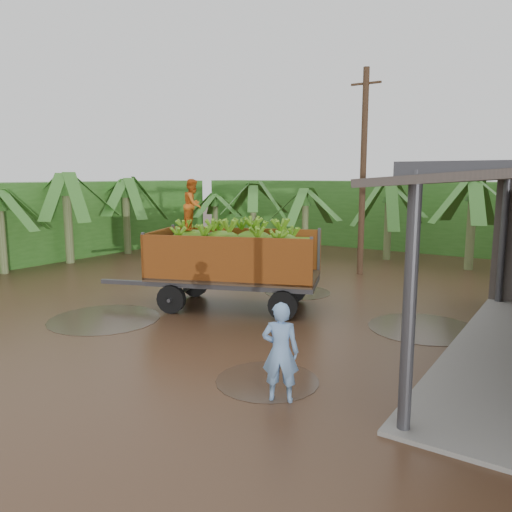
{
  "coord_description": "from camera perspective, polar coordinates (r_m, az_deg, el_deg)",
  "views": [
    {
      "loc": [
        7.37,
        -10.9,
        3.92
      ],
      "look_at": [
        -0.8,
        1.37,
        1.53
      ],
      "focal_mm": 35.0,
      "sensor_mm": 36.0,
      "label": 1
    }
  ],
  "objects": [
    {
      "name": "banana_plants",
      "position": [
        21.63,
        -1.97,
        3.61
      ],
      "size": [
        24.64,
        20.39,
        4.12
      ],
      "color": "#2D661E",
      "rests_on": "ground"
    },
    {
      "name": "hedge_west",
      "position": [
        26.14,
        -21.44,
        3.93
      ],
      "size": [
        3.0,
        18.0,
        3.6
      ],
      "primitive_type": "cube",
      "color": "#2D661E",
      "rests_on": "ground"
    },
    {
      "name": "utility_pole",
      "position": [
        20.13,
        12.14,
        9.34
      ],
      "size": [
        1.2,
        0.24,
        7.96
      ],
      "color": "#47301E",
      "rests_on": "ground"
    },
    {
      "name": "banana_trailer",
      "position": [
        14.79,
        -2.52,
        -0.29
      ],
      "size": [
        6.8,
        3.98,
        3.81
      ],
      "rotation": [
        0.0,
        0.0,
        0.37
      ],
      "color": "#9C4E16",
      "rests_on": "ground"
    },
    {
      "name": "hedge_north",
      "position": [
        28.56,
        14.47,
        4.67
      ],
      "size": [
        22.0,
        3.0,
        3.6
      ],
      "primitive_type": "cube",
      "color": "#2D661E",
      "rests_on": "ground"
    },
    {
      "name": "ground",
      "position": [
        13.73,
        -0.4,
        -7.37
      ],
      "size": [
        100.0,
        100.0,
        0.0
      ],
      "primitive_type": "plane",
      "color": "black",
      "rests_on": "ground"
    },
    {
      "name": "man_blue",
      "position": [
        8.82,
        2.81,
        -10.88
      ],
      "size": [
        0.77,
        0.65,
        1.78
      ],
      "primitive_type": "imported",
      "rotation": [
        0.0,
        0.0,
        3.56
      ],
      "color": "#739CD1",
      "rests_on": "ground"
    }
  ]
}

